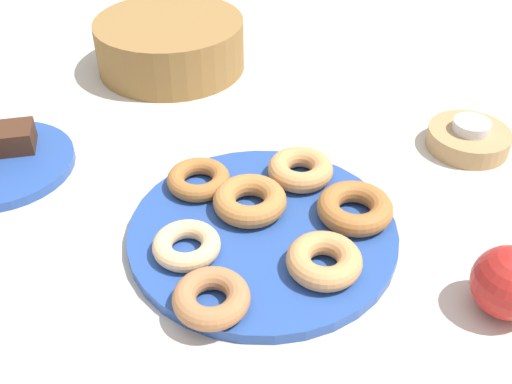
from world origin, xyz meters
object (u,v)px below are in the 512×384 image
object	(u,v)px
brownie_far	(16,137)
candle_holder	(468,139)
donut_plate	(263,232)
donut_3	(211,298)
donut_2	(355,208)
apple	(509,283)
donut_0	(324,261)
cake_plate	(0,164)
donut_6	(300,169)
donut_4	(199,179)
basket	(170,44)
donut_5	(250,200)
tealight	(472,126)
donut_1	(187,245)

from	to	relation	value
brownie_far	candle_holder	distance (m)	0.64
donut_plate	donut_3	world-z (taller)	donut_3
donut_2	candle_holder	world-z (taller)	donut_2
brownie_far	apple	bearing A→B (deg)	-40.47
donut_3	candle_holder	bearing A→B (deg)	26.50
donut_0	cake_plate	bearing A→B (deg)	138.87
donut_plate	apple	world-z (taller)	apple
donut_3	donut_6	world-z (taller)	donut_6
donut_0	donut_4	xyz separation A→B (m)	(-0.10, 0.18, -0.00)
donut_3	donut_4	xyz separation A→B (m)	(0.02, 0.20, -0.00)
donut_6	basket	world-z (taller)	basket
donut_plate	candle_holder	size ratio (longest dim) A/B	2.76
donut_2	brownie_far	bearing A→B (deg)	146.52
donut_5	apple	distance (m)	0.30
tealight	donut_0	bearing A→B (deg)	-146.84
candle_holder	donut_3	bearing A→B (deg)	-153.50
donut_2	basket	size ratio (longest dim) A/B	0.36
basket	apple	size ratio (longest dim) A/B	3.30
donut_plate	donut_3	distance (m)	0.13
donut_5	basket	xyz separation A→B (m)	(-0.03, 0.43, 0.01)
donut_6	brownie_far	bearing A→B (deg)	154.38
candle_holder	basket	bearing A→B (deg)	135.72
donut_6	donut_1	bearing A→B (deg)	-149.24
donut_0	donut_3	distance (m)	0.13
cake_plate	apple	bearing A→B (deg)	-37.38
candle_holder	donut_0	bearing A→B (deg)	-146.84
donut_3	donut_0	bearing A→B (deg)	8.48
donut_3	candle_holder	distance (m)	0.47
donut_plate	donut_2	distance (m)	0.11
donut_plate	donut_3	size ratio (longest dim) A/B	3.98
donut_plate	apple	xyz separation A→B (m)	(0.21, -0.17, 0.03)
donut_6	tealight	distance (m)	0.26
donut_1	donut_5	distance (m)	0.10
apple	brownie_far	bearing A→B (deg)	139.53
donut_1	candle_holder	bearing A→B (deg)	16.14
apple	donut_6	bearing A→B (deg)	118.77
donut_4	cake_plate	size ratio (longest dim) A/B	0.40
basket	apple	xyz separation A→B (m)	(0.25, -0.64, -0.00)
brownie_far	apple	distance (m)	0.65
brownie_far	tealight	size ratio (longest dim) A/B	1.00
donut_5	basket	distance (m)	0.43
donut_plate	brownie_far	world-z (taller)	brownie_far
tealight	apple	world-z (taller)	apple
donut_5	cake_plate	bearing A→B (deg)	147.87
basket	donut_2	bearing A→B (deg)	-72.85
donut_3	donut_5	distance (m)	0.16
donut_plate	donut_1	size ratio (longest dim) A/B	4.15
donut_3	apple	xyz separation A→B (m)	(0.29, -0.07, 0.01)
donut_1	apple	size ratio (longest dim) A/B	1.00
donut_4	cake_plate	world-z (taller)	donut_4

